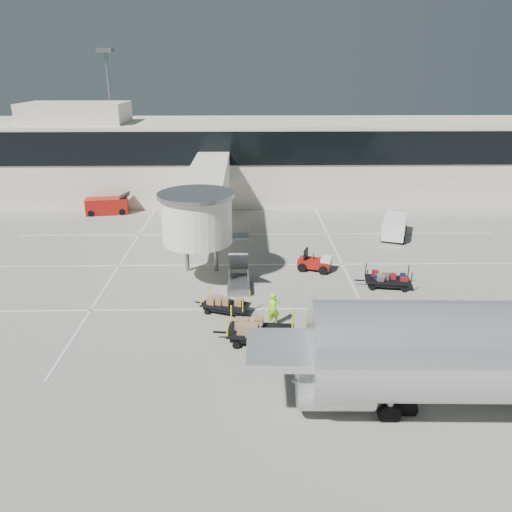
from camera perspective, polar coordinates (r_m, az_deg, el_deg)
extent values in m
plane|color=#9F9A8E|center=(27.63, 0.80, -7.96)|extent=(140.00, 140.00, 0.00)
cube|color=silver|center=(29.39, 0.68, -6.07)|extent=(40.00, 0.15, 0.02)
cube|color=silver|center=(35.78, 0.36, -1.00)|extent=(40.00, 0.15, 0.02)
cube|color=silver|center=(42.35, 0.13, 2.51)|extent=(40.00, 0.15, 0.02)
cube|color=silver|center=(37.32, 9.57, -0.36)|extent=(0.15, 30.00, 0.02)
cube|color=silver|center=(37.83, -15.01, -0.51)|extent=(0.15, 30.00, 0.02)
cube|color=white|center=(55.01, -0.16, 11.05)|extent=(64.00, 12.00, 8.00)
cube|color=black|center=(48.72, -0.05, 12.17)|extent=(64.00, 0.12, 3.20)
cube|color=white|center=(55.14, -19.90, 15.14)|extent=(10.00, 6.00, 2.00)
cylinder|color=gray|center=(60.44, -16.10, 14.50)|extent=(0.36, 0.36, 15.00)
cube|color=gray|center=(60.19, -16.85, 21.59)|extent=(1.60, 1.60, 0.40)
cube|color=white|center=(40.36, -5.58, 7.81)|extent=(3.00, 18.00, 2.80)
cylinder|color=white|center=(31.68, -6.77, 4.16)|extent=(4.40, 4.40, 3.00)
cylinder|color=gray|center=(31.26, -6.89, 6.97)|extent=(4.80, 4.80, 0.25)
cylinder|color=gray|center=(34.57, -7.91, 0.55)|extent=(0.28, 0.28, 2.90)
cylinder|color=gray|center=(34.39, -4.60, 0.58)|extent=(0.28, 0.28, 2.90)
cylinder|color=gray|center=(41.17, -6.83, 3.92)|extent=(0.28, 0.28, 2.90)
cylinder|color=gray|center=(41.02, -4.04, 3.95)|extent=(0.28, 0.28, 2.90)
cylinder|color=gray|center=(47.89, -6.04, 6.35)|extent=(0.28, 0.28, 2.90)
cylinder|color=gray|center=(47.75, -3.64, 6.38)|extent=(0.28, 0.28, 2.90)
cube|color=gray|center=(31.99, -1.99, -3.28)|extent=(1.40, 2.60, 0.50)
cube|color=gray|center=(32.03, -2.00, -0.63)|extent=(1.20, 2.60, 2.06)
cube|color=gray|center=(32.92, -1.99, 2.28)|extent=(1.40, 1.20, 0.12)
cube|color=maroon|center=(34.93, 6.71, -0.83)|extent=(2.45, 1.77, 0.56)
cube|color=white|center=(34.64, 8.08, -0.42)|extent=(0.96, 1.18, 0.32)
cube|color=black|center=(34.86, 5.71, 0.15)|extent=(0.43, 0.91, 0.83)
cylinder|color=black|center=(34.62, 5.28, -1.35)|extent=(0.64, 0.42, 0.59)
cylinder|color=black|center=(35.70, 5.76, -0.67)|extent=(0.64, 0.42, 0.59)
cylinder|color=black|center=(34.32, 7.67, -1.65)|extent=(0.64, 0.42, 0.59)
cylinder|color=black|center=(35.42, 8.08, -0.95)|extent=(0.64, 0.42, 0.59)
cube|color=black|center=(33.10, 14.79, -2.64)|extent=(3.00, 1.83, 0.11)
cube|color=black|center=(33.16, 14.77, -2.91)|extent=(2.69, 1.57, 0.23)
cube|color=black|center=(32.97, 11.78, -2.74)|extent=(0.66, 0.18, 0.08)
cylinder|color=black|center=(32.54, 13.13, -3.59)|extent=(0.34, 0.18, 0.32)
cylinder|color=black|center=(33.70, 12.96, -2.71)|extent=(0.34, 0.18, 0.32)
cylinder|color=black|center=(32.81, 16.56, -3.72)|extent=(0.34, 0.18, 0.32)
cylinder|color=black|center=(33.96, 16.28, -2.85)|extent=(0.34, 0.18, 0.32)
cylinder|color=black|center=(32.20, 12.60, -2.29)|extent=(0.07, 0.07, 0.85)
cylinder|color=black|center=(33.37, 12.44, -1.45)|extent=(0.07, 0.07, 0.85)
cylinder|color=black|center=(32.57, 17.34, -2.50)|extent=(0.07, 0.07, 0.85)
cylinder|color=black|center=(33.72, 17.02, -1.66)|extent=(0.07, 0.07, 0.85)
cube|color=#111736|center=(32.51, 13.65, -2.47)|extent=(0.39, 0.42, 0.40)
cube|color=#444449|center=(33.43, 15.99, -2.07)|extent=(0.44, 0.42, 0.38)
cube|color=maroon|center=(32.94, 15.26, -2.40)|extent=(0.53, 0.40, 0.32)
cube|color=maroon|center=(32.93, 15.91, -2.38)|extent=(0.47, 0.36, 0.41)
cube|color=maroon|center=(32.74, 15.68, -2.51)|extent=(0.50, 0.33, 0.40)
cube|color=#806345|center=(33.40, 16.08, -2.18)|extent=(0.43, 0.35, 0.30)
cube|color=maroon|center=(32.54, 13.39, -2.46)|extent=(0.42, 0.40, 0.38)
cube|color=#806345|center=(32.94, 14.19, -2.26)|extent=(0.38, 0.38, 0.36)
cube|color=#111736|center=(33.32, 15.26, -2.18)|extent=(0.42, 0.38, 0.26)
cube|color=#806345|center=(32.88, 13.77, -2.33)|extent=(0.37, 0.30, 0.28)
cube|color=#444449|center=(33.03, 13.85, -2.17)|extent=(0.39, 0.34, 0.35)
cube|color=black|center=(25.82, 0.56, -8.59)|extent=(3.54, 2.04, 0.13)
cube|color=black|center=(25.92, 0.56, -8.98)|extent=(3.17, 1.75, 0.28)
cube|color=black|center=(26.13, -4.05, -8.69)|extent=(0.79, 0.17, 0.09)
cylinder|color=black|center=(25.49, -2.28, -10.14)|extent=(0.40, 0.20, 0.38)
cylinder|color=black|center=(26.80, -1.86, -8.48)|extent=(0.40, 0.20, 0.38)
cylinder|color=black|center=(25.33, 3.12, -10.38)|extent=(0.40, 0.20, 0.38)
cylinder|color=black|center=(26.64, 3.25, -8.70)|extent=(0.40, 0.20, 0.38)
cylinder|color=yellow|center=(25.08, -3.31, -8.25)|extent=(0.08, 0.08, 1.01)
cylinder|color=yellow|center=(26.41, -2.83, -6.66)|extent=(0.08, 0.08, 1.01)
cylinder|color=yellow|center=(24.85, 4.18, -8.57)|extent=(0.08, 0.08, 1.01)
cylinder|color=yellow|center=(26.19, 4.26, -6.95)|extent=(0.08, 0.08, 1.01)
cube|color=#977B49|center=(25.30, 1.83, -8.38)|extent=(0.60, 0.54, 0.54)
cube|color=#977B49|center=(26.06, -1.96, -7.56)|extent=(0.63, 0.62, 0.46)
cube|color=#977B49|center=(26.00, 1.47, -7.51)|extent=(0.58, 0.52, 0.56)
cube|color=#977B49|center=(25.60, 2.78, -8.02)|extent=(0.78, 0.55, 0.55)
cube|color=#977B49|center=(25.61, 2.24, -7.92)|extent=(0.76, 0.68, 0.61)
cube|color=black|center=(28.88, -3.48, -5.57)|extent=(2.95, 2.16, 0.11)
cube|color=black|center=(28.95, -3.47, -5.85)|extent=(2.63, 1.88, 0.22)
cube|color=black|center=(29.55, -6.42, -5.31)|extent=(0.61, 0.28, 0.07)
cylinder|color=black|center=(28.88, -5.63, -6.38)|extent=(0.32, 0.22, 0.30)
cylinder|color=black|center=(29.85, -4.69, -5.40)|extent=(0.32, 0.22, 0.30)
cylinder|color=black|center=(28.23, -2.17, -6.96)|extent=(0.32, 0.22, 0.30)
cylinder|color=black|center=(29.22, -1.33, -5.94)|extent=(0.32, 0.22, 0.30)
cylinder|color=yellow|center=(28.69, -6.31, -4.96)|extent=(0.06, 0.06, 0.80)
cylinder|color=yellow|center=(29.67, -5.34, -4.02)|extent=(0.06, 0.06, 0.80)
cylinder|color=yellow|center=(27.78, -1.53, -5.74)|extent=(0.06, 0.06, 0.80)
cylinder|color=yellow|center=(28.79, -0.69, -4.73)|extent=(0.06, 0.06, 0.80)
cube|color=#977B49|center=(28.73, -4.55, -5.19)|extent=(0.51, 0.58, 0.39)
cube|color=#977B49|center=(28.67, -3.88, -5.13)|extent=(0.59, 0.55, 0.48)
cube|color=#977B49|center=(28.50, -2.06, -5.31)|extent=(0.65, 0.51, 0.43)
cube|color=#977B49|center=(28.97, -5.32, -4.91)|extent=(0.54, 0.54, 0.46)
cube|color=#977B49|center=(28.83, -1.95, -4.96)|extent=(0.57, 0.56, 0.46)
cube|color=#977B49|center=(28.90, -2.47, -4.98)|extent=(0.57, 0.50, 0.40)
imported|color=#A0FF1A|center=(27.30, 2.06, -6.13)|extent=(0.76, 0.59, 1.87)
cube|color=white|center=(43.02, 15.55, 3.34)|extent=(3.13, 4.68, 1.40)
cube|color=white|center=(44.96, 15.70, 3.70)|extent=(1.74, 1.04, 0.81)
cube|color=black|center=(43.09, 15.61, 3.86)|extent=(2.60, 3.16, 0.56)
cylinder|color=black|center=(41.88, 14.15, 2.07)|extent=(0.41, 0.65, 0.61)
cylinder|color=black|center=(41.80, 16.49, 1.81)|extent=(0.41, 0.65, 0.61)
cylinder|color=black|center=(44.64, 14.51, 3.19)|extent=(0.41, 0.65, 0.61)
cylinder|color=black|center=(44.56, 16.71, 2.95)|extent=(0.41, 0.65, 0.61)
cube|color=maroon|center=(50.34, -16.66, 5.50)|extent=(4.10, 2.25, 1.54)
cube|color=black|center=(49.94, -14.78, 6.72)|extent=(1.20, 1.57, 0.54)
cylinder|color=black|center=(49.96, -18.32, 4.65)|extent=(0.65, 0.35, 0.61)
cylinder|color=black|center=(51.33, -18.13, 5.09)|extent=(0.65, 0.35, 0.61)
cylinder|color=black|center=(49.63, -15.04, 4.89)|extent=(0.65, 0.35, 0.61)
cylinder|color=black|center=(51.01, -14.93, 5.32)|extent=(0.65, 0.35, 0.61)
cube|color=silver|center=(20.23, 13.45, -10.41)|extent=(10.08, 3.09, 0.35)
cylinder|color=silver|center=(20.74, 8.94, -13.96)|extent=(3.07, 2.39, 2.30)
cube|color=silver|center=(20.24, 9.08, -11.87)|extent=(0.81, 0.27, 1.10)
cylinder|color=gray|center=(21.93, 16.87, -15.74)|extent=(0.30, 0.30, 1.10)
cylinder|color=black|center=(22.08, 16.80, -16.27)|extent=(0.91, 0.35, 0.90)
cylinder|color=gray|center=(21.27, 15.08, -15.98)|extent=(0.28, 0.28, 1.60)
cylinder|color=black|center=(21.57, 14.95, -17.05)|extent=(0.91, 0.35, 0.90)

